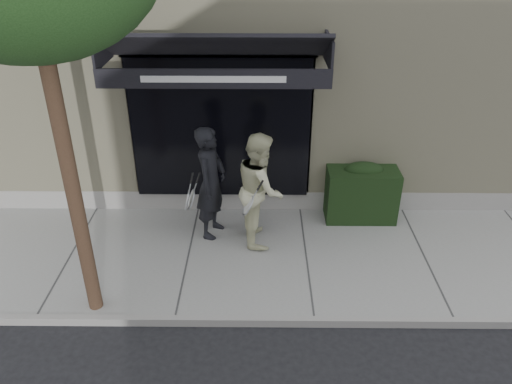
{
  "coord_description": "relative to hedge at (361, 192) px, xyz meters",
  "views": [
    {
      "loc": [
        -0.79,
        -6.91,
        5.16
      ],
      "look_at": [
        -0.86,
        0.6,
        1.0
      ],
      "focal_mm": 35.0,
      "sensor_mm": 36.0,
      "label": 1
    }
  ],
  "objects": [
    {
      "name": "hedge",
      "position": [
        0.0,
        0.0,
        0.0
      ],
      "size": [
        1.3,
        0.7,
        1.14
      ],
      "color": "black",
      "rests_on": "sidewalk"
    },
    {
      "name": "building_facade",
      "position": [
        -1.11,
        3.71,
        2.08
      ],
      "size": [
        14.3,
        8.04,
        5.64
      ],
      "color": "beige",
      "rests_on": "ground"
    },
    {
      "name": "ground",
      "position": [
        -1.1,
        -1.25,
        -0.66
      ],
      "size": [
        80.0,
        80.0,
        0.0
      ],
      "primitive_type": "plane",
      "color": "black",
      "rests_on": "ground"
    },
    {
      "name": "pedestrian_front",
      "position": [
        -2.73,
        -0.58,
        0.48
      ],
      "size": [
        0.82,
        0.91,
        2.04
      ],
      "color": "black",
      "rests_on": "sidewalk"
    },
    {
      "name": "curb",
      "position": [
        -1.1,
        -2.8,
        -0.59
      ],
      "size": [
        20.0,
        0.1,
        0.14
      ],
      "primitive_type": "cube",
      "color": "gray",
      "rests_on": "ground"
    },
    {
      "name": "pedestrian_back",
      "position": [
        -1.88,
        -0.74,
        0.46
      ],
      "size": [
        0.84,
        1.05,
        2.0
      ],
      "color": "beige",
      "rests_on": "sidewalk"
    },
    {
      "name": "sidewalk",
      "position": [
        -1.1,
        -1.25,
        -0.6
      ],
      "size": [
        20.0,
        3.0,
        0.12
      ],
      "primitive_type": "cube",
      "color": "gray",
      "rests_on": "ground"
    }
  ]
}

